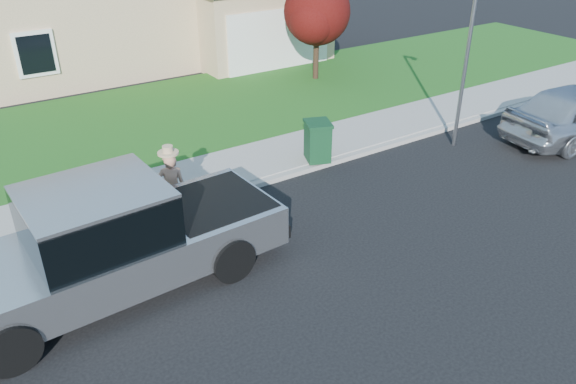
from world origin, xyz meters
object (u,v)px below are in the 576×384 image
object	(u,v)px
pickup_truck	(109,244)
trash_bin	(318,141)
ornamental_tree	(318,15)
woman	(172,187)
street_lamp	(469,56)

from	to	relation	value
pickup_truck	trash_bin	world-z (taller)	pickup_truck
pickup_truck	trash_bin	size ratio (longest dim) A/B	6.16
ornamental_tree	woman	bearing A→B (deg)	-142.31
pickup_truck	woman	xyz separation A→B (m)	(1.83, 1.59, -0.11)
pickup_truck	street_lamp	size ratio (longest dim) A/B	1.44
trash_bin	street_lamp	size ratio (longest dim) A/B	0.23
ornamental_tree	trash_bin	distance (m)	7.61
street_lamp	trash_bin	bearing A→B (deg)	144.70
pickup_truck	woman	bearing A→B (deg)	37.97
pickup_truck	street_lamp	bearing A→B (deg)	3.18
woman	street_lamp	world-z (taller)	street_lamp
woman	ornamental_tree	xyz separation A→B (m)	(8.63, 6.67, 1.58)
pickup_truck	ornamental_tree	size ratio (longest dim) A/B	1.76
pickup_truck	street_lamp	xyz separation A→B (m)	(10.15, 1.09, 1.58)
pickup_truck	ornamental_tree	xyz separation A→B (m)	(10.46, 8.25, 1.47)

